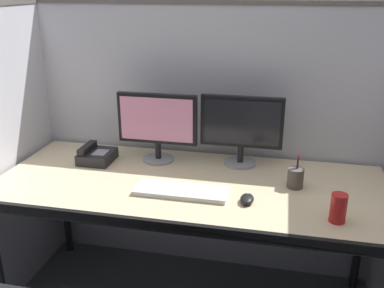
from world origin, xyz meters
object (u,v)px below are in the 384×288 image
at_px(monitor_left, 157,123).
at_px(keyboard_main, 181,191).
at_px(desk_phone, 96,155).
at_px(computer_mouse, 247,199).
at_px(pen_cup, 295,178).
at_px(monitor_right, 242,126).
at_px(soda_can, 338,208).
at_px(desk, 189,192).

distance_m(monitor_left, keyboard_main, 0.47).
height_order(keyboard_main, desk_phone, desk_phone).
xyz_separation_m(computer_mouse, pen_cup, (0.21, 0.20, 0.03)).
xyz_separation_m(monitor_right, desk_phone, (-0.77, -0.12, -0.18)).
height_order(pen_cup, desk_phone, pen_cup).
distance_m(monitor_left, monitor_right, 0.45).
relative_size(computer_mouse, pen_cup, 0.57).
relative_size(monitor_left, computer_mouse, 4.48).
relative_size(keyboard_main, soda_can, 3.52).
relative_size(computer_mouse, desk_phone, 0.51).
bearing_deg(desk, keyboard_main, -96.69).
xyz_separation_m(monitor_left, pen_cup, (0.73, -0.18, -0.17)).
relative_size(keyboard_main, pen_cup, 2.57).
relative_size(monitor_right, pen_cup, 2.57).
distance_m(desk, soda_can, 0.71).
bearing_deg(monitor_left, keyboard_main, -59.07).
bearing_deg(keyboard_main, soda_can, -9.23).
height_order(monitor_left, monitor_right, same).
bearing_deg(computer_mouse, soda_can, -12.88).
xyz_separation_m(desk, monitor_left, (-0.23, 0.25, 0.27)).
bearing_deg(desk_phone, pen_cup, -5.41).
bearing_deg(monitor_right, monitor_left, -174.78).
relative_size(keyboard_main, desk_phone, 2.26).
bearing_deg(soda_can, keyboard_main, 170.77).
height_order(keyboard_main, pen_cup, pen_cup).
bearing_deg(desk, pen_cup, 7.14).
height_order(computer_mouse, soda_can, soda_can).
relative_size(monitor_left, soda_can, 3.52).
relative_size(monitor_left, pen_cup, 2.57).
height_order(desk, monitor_left, monitor_left).
distance_m(desk, pen_cup, 0.51).
relative_size(pen_cup, desk_phone, 0.88).
bearing_deg(soda_can, desk_phone, 162.40).
height_order(monitor_right, desk_phone, monitor_right).
height_order(desk, pen_cup, pen_cup).
height_order(computer_mouse, desk_phone, desk_phone).
bearing_deg(desk, soda_can, -18.66).
distance_m(pen_cup, soda_can, 0.33).
height_order(monitor_right, soda_can, monitor_right).
bearing_deg(monitor_right, soda_can, -48.64).
bearing_deg(computer_mouse, desk, 154.54).
bearing_deg(pen_cup, computer_mouse, -135.80).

